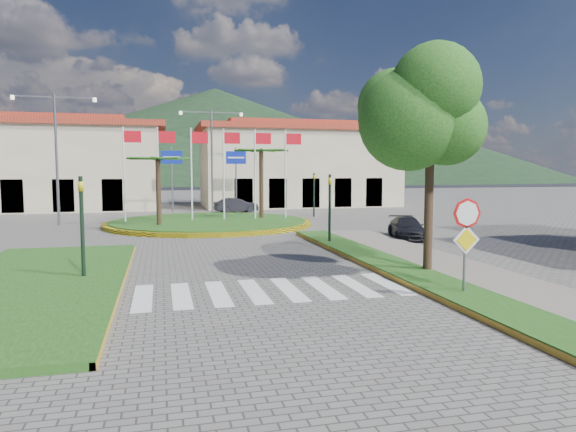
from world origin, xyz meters
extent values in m
plane|color=#5E5B59|center=(0.00, 0.00, 0.00)|extent=(160.00, 160.00, 0.00)
cube|color=gray|center=(6.00, 2.00, 0.07)|extent=(4.00, 28.00, 0.15)
cube|color=#1B4714|center=(4.80, 2.00, 0.09)|extent=(1.60, 28.00, 0.18)
cube|color=#1B4714|center=(-6.50, 6.00, 0.09)|extent=(5.00, 14.00, 0.18)
cube|color=silver|center=(0.00, 4.00, 0.01)|extent=(8.00, 3.00, 0.01)
cylinder|color=yellow|center=(0.00, 22.00, 0.12)|extent=(12.70, 12.70, 0.24)
cylinder|color=#1B4714|center=(0.00, 22.00, 0.15)|extent=(12.00, 12.00, 0.30)
cylinder|color=black|center=(-3.00, 20.00, 2.02)|extent=(0.28, 0.28, 4.05)
cylinder|color=black|center=(3.50, 23.00, 2.34)|extent=(0.28, 0.28, 4.68)
cylinder|color=silver|center=(-5.00, 22.50, 3.00)|extent=(0.10, 0.10, 6.00)
cube|color=red|center=(-4.45, 22.50, 5.40)|extent=(1.00, 0.03, 0.70)
cylinder|color=silver|center=(-3.00, 22.50, 3.00)|extent=(0.10, 0.10, 6.00)
cube|color=red|center=(-2.45, 22.50, 5.40)|extent=(1.00, 0.03, 0.70)
cylinder|color=silver|center=(-1.00, 22.50, 3.00)|extent=(0.10, 0.10, 6.00)
cube|color=red|center=(-0.45, 22.50, 5.40)|extent=(1.00, 0.03, 0.70)
cylinder|color=silver|center=(1.00, 22.50, 3.00)|extent=(0.10, 0.10, 6.00)
cube|color=red|center=(1.55, 22.50, 5.40)|extent=(1.00, 0.03, 0.70)
cylinder|color=silver|center=(3.00, 22.50, 3.00)|extent=(0.10, 0.10, 6.00)
cube|color=red|center=(3.55, 22.50, 5.40)|extent=(1.00, 0.03, 0.70)
cylinder|color=silver|center=(5.00, 22.50, 3.00)|extent=(0.10, 0.10, 6.00)
cube|color=red|center=(5.55, 22.50, 5.40)|extent=(1.00, 0.03, 0.70)
cylinder|color=slate|center=(4.90, 2.00, 1.25)|extent=(0.07, 0.07, 2.50)
cylinder|color=red|center=(4.90, 1.95, 2.25)|extent=(0.80, 0.03, 0.80)
cube|color=yellow|center=(4.90, 1.94, 1.55)|extent=(0.78, 0.03, 0.78)
cylinder|color=black|center=(5.50, 5.00, 2.20)|extent=(0.28, 0.28, 4.40)
ellipsoid|color=#144713|center=(5.50, 5.00, 5.20)|extent=(3.60, 3.60, 3.20)
cylinder|color=black|center=(-5.20, 6.50, 1.60)|extent=(0.12, 0.12, 3.20)
imported|color=gold|center=(-5.20, 6.50, 2.60)|extent=(0.15, 0.18, 0.90)
cylinder|color=black|center=(4.50, 12.00, 1.60)|extent=(0.12, 0.12, 3.20)
imported|color=gold|center=(4.50, 12.00, 2.60)|extent=(0.15, 0.18, 0.90)
cylinder|color=black|center=(8.00, 26.00, 1.60)|extent=(0.12, 0.12, 3.20)
imported|color=gold|center=(8.00, 26.00, 2.60)|extent=(0.18, 0.15, 0.90)
cylinder|color=slate|center=(-2.00, 31.00, 2.60)|extent=(0.12, 0.12, 5.20)
cube|color=#0F22A7|center=(-2.00, 30.94, 4.40)|extent=(1.60, 0.05, 1.00)
cylinder|color=slate|center=(3.00, 31.00, 2.60)|extent=(0.12, 0.12, 5.20)
cube|color=#0F22A7|center=(3.00, 30.94, 4.40)|extent=(1.60, 0.05, 1.00)
cylinder|color=slate|center=(1.00, 30.00, 4.00)|extent=(0.16, 0.16, 8.00)
cube|color=slate|center=(-0.20, 30.00, 7.80)|extent=(2.40, 0.08, 0.08)
cube|color=slate|center=(2.20, 30.00, 7.80)|extent=(2.40, 0.08, 0.08)
cylinder|color=slate|center=(-9.00, 24.00, 4.00)|extent=(0.16, 0.16, 8.00)
cube|color=slate|center=(-10.20, 24.00, 7.80)|extent=(2.40, 0.08, 0.08)
cube|color=slate|center=(-7.80, 24.00, 7.80)|extent=(2.40, 0.08, 0.08)
cube|color=#C4B794|center=(-14.00, 38.00, 3.50)|extent=(22.00, 9.00, 7.00)
cube|color=maroon|center=(-14.00, 38.00, 7.25)|extent=(23.32, 9.54, 0.50)
cube|color=maroon|center=(-14.00, 38.00, 7.75)|extent=(16.50, 4.95, 0.60)
cube|color=#C4B794|center=(10.00, 38.00, 3.50)|extent=(18.00, 9.00, 7.00)
cube|color=maroon|center=(10.00, 38.00, 7.25)|extent=(19.08, 9.54, 0.50)
cube|color=maroon|center=(10.00, 38.00, 7.75)|extent=(13.50, 4.95, 0.60)
cone|color=black|center=(15.00, 160.00, 15.00)|extent=(180.00, 180.00, 30.00)
cone|color=black|center=(70.00, 135.00, 9.00)|extent=(120.00, 120.00, 18.00)
cone|color=black|center=(-10.00, 130.00, 8.00)|extent=(110.00, 110.00, 16.00)
imported|color=silver|center=(-11.05, 36.26, 0.63)|extent=(4.61, 2.32, 1.25)
imported|color=black|center=(-5.05, 36.80, 0.68)|extent=(4.29, 2.83, 1.36)
imported|color=black|center=(3.03, 31.31, 0.58)|extent=(3.66, 1.81, 1.15)
imported|color=black|center=(8.97, 13.25, 0.52)|extent=(2.38, 3.87, 1.05)
camera|label=1|loc=(-2.88, -9.90, 3.36)|focal=32.00mm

